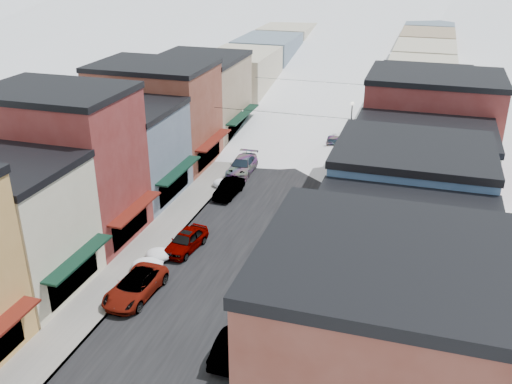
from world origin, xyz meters
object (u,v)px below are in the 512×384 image
Objects in this scene: car_white_suv at (135,286)px; car_green_sedan at (235,343)px; streetlamp_near at (288,244)px; car_silver_sedan at (186,240)px; trash_can at (308,225)px; car_dark_hatch at (229,188)px.

car_green_sedan is at bearing -20.44° from car_white_suv.
streetlamp_near is (9.47, 5.65, 1.90)m from car_white_suv.
car_silver_sedan is 9.01m from streetlamp_near.
trash_can is (0.90, 16.54, -0.17)m from car_green_sedan.
car_white_suv reaches higher than car_dark_hatch.
car_dark_hatch is (0.56, 17.91, -0.04)m from car_white_suv.
car_green_sedan is 5.19× the size of trash_can.
car_white_suv is at bearing -88.03° from car_dark_hatch.
car_dark_hatch is at bearing 91.13° from car_white_suv.
car_silver_sedan is at bearing -85.14° from car_dark_hatch.
streetlamp_near is (0.90, 9.35, 1.88)m from car_green_sedan.
car_dark_hatch reaches higher than trash_can.
car_green_sedan is 1.21× the size of streetlamp_near.
car_white_suv is at bearing -149.18° from streetlamp_near.
car_silver_sedan is at bearing 170.90° from streetlamp_near.
trash_can is at bearing 56.52° from car_white_suv.
car_green_sedan reaches higher than car_white_suv.
streetlamp_near is at bearing -50.25° from car_dark_hatch.
streetlamp_near reaches higher than car_dark_hatch.
trash_can is (9.47, 12.84, -0.16)m from car_white_suv.
car_silver_sedan reaches higher than car_dark_hatch.
car_white_suv is 6.04× the size of trash_can.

